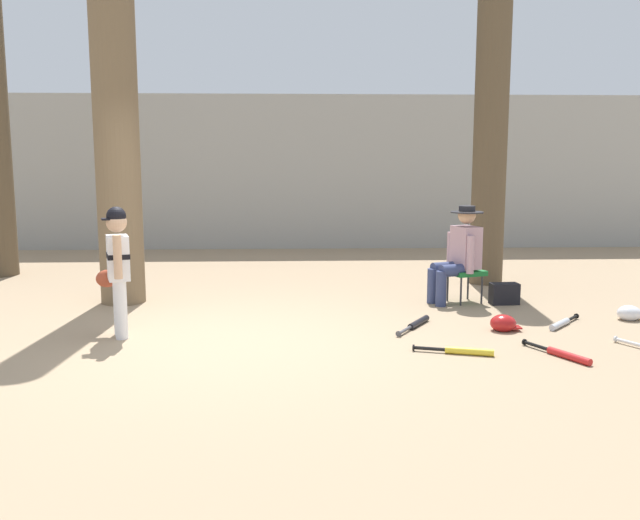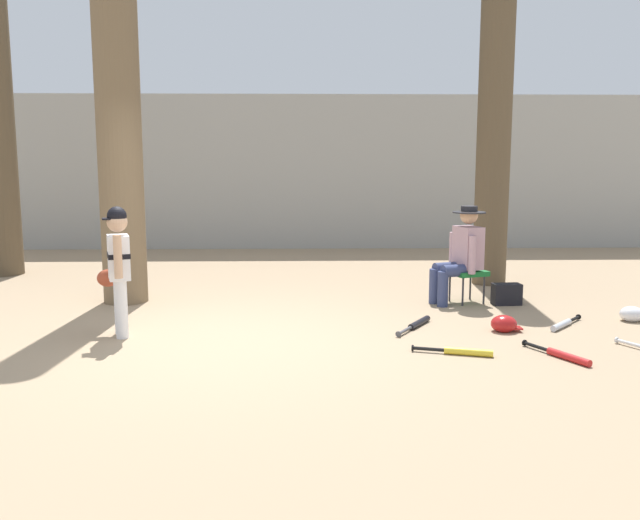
{
  "view_description": "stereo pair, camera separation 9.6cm",
  "coord_description": "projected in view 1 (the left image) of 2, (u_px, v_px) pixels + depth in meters",
  "views": [
    {
      "loc": [
        0.65,
        -6.36,
        1.75
      ],
      "look_at": [
        0.92,
        0.36,
        0.75
      ],
      "focal_mm": 37.68,
      "sensor_mm": 36.0,
      "label": 1
    },
    {
      "loc": [
        0.74,
        -6.36,
        1.75
      ],
      "look_at": [
        0.92,
        0.36,
        0.75
      ],
      "focal_mm": 37.68,
      "sensor_mm": 36.0,
      "label": 2
    }
  ],
  "objects": [
    {
      "name": "ground_plane",
      "position": [
        227.0,
        342.0,
        6.52
      ],
      "size": [
        60.0,
        60.0,
        0.0
      ],
      "primitive_type": "plane",
      "color": "#9E8466"
    },
    {
      "name": "concrete_back_wall",
      "position": [
        260.0,
        172.0,
        13.37
      ],
      "size": [
        18.0,
        0.36,
        3.03
      ],
      "primitive_type": "cube",
      "color": "#9E9E99",
      "rests_on": "ground"
    },
    {
      "name": "tree_near_player",
      "position": [
        116.0,
        113.0,
        8.04
      ],
      "size": [
        0.79,
        0.79,
        5.39
      ],
      "color": "brown",
      "rests_on": "ground"
    },
    {
      "name": "tree_behind_spectator",
      "position": [
        490.0,
        156.0,
        9.42
      ],
      "size": [
        0.74,
        0.74,
        4.37
      ],
      "color": "brown",
      "rests_on": "ground"
    },
    {
      "name": "young_ballplayer",
      "position": [
        117.0,
        263.0,
        6.63
      ],
      "size": [
        0.44,
        0.56,
        1.31
      ],
      "color": "white",
      "rests_on": "ground"
    },
    {
      "name": "folding_stool",
      "position": [
        465.0,
        273.0,
        8.32
      ],
      "size": [
        0.51,
        0.51,
        0.41
      ],
      "color": "#196B2D",
      "rests_on": "ground"
    },
    {
      "name": "seated_spectator",
      "position": [
        459.0,
        252.0,
        8.24
      ],
      "size": [
        0.68,
        0.53,
        1.2
      ],
      "color": "navy",
      "rests_on": "ground"
    },
    {
      "name": "handbag_beside_stool",
      "position": [
        504.0,
        294.0,
        8.24
      ],
      "size": [
        0.35,
        0.21,
        0.26
      ],
      "primitive_type": "cube",
      "rotation": [
        0.0,
        0.0,
        0.08
      ],
      "color": "black",
      "rests_on": "ground"
    },
    {
      "name": "bat_black_composite",
      "position": [
        417.0,
        324.0,
        7.13
      ],
      "size": [
        0.47,
        0.71,
        0.07
      ],
      "color": "black",
      "rests_on": "ground"
    },
    {
      "name": "bat_aluminum_silver",
      "position": [
        562.0,
        323.0,
        7.14
      ],
      "size": [
        0.53,
        0.57,
        0.07
      ],
      "color": "#B7BCC6",
      "rests_on": "ground"
    },
    {
      "name": "bat_red_barrel",
      "position": [
        564.0,
        354.0,
        6.0
      ],
      "size": [
        0.4,
        0.71,
        0.07
      ],
      "color": "red",
      "rests_on": "ground"
    },
    {
      "name": "bat_yellow_trainer",
      "position": [
        463.0,
        351.0,
        6.1
      ],
      "size": [
        0.72,
        0.27,
        0.07
      ],
      "color": "yellow",
      "rests_on": "ground"
    },
    {
      "name": "batting_helmet_red",
      "position": [
        503.0,
        323.0,
        6.95
      ],
      "size": [
        0.32,
        0.24,
        0.18
      ],
      "color": "#A81919",
      "rests_on": "ground"
    },
    {
      "name": "batting_helmet_white",
      "position": [
        629.0,
        313.0,
        7.42
      ],
      "size": [
        0.31,
        0.23,
        0.18
      ],
      "color": "silver",
      "rests_on": "ground"
    }
  ]
}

